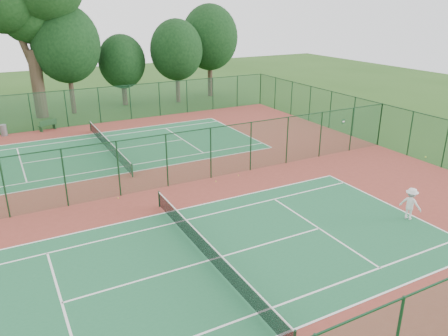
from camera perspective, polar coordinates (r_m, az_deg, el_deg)
The scene contains 16 objects.
ground at distance 27.75m, azimuth -10.26°, elevation -2.95°, with size 120.00×120.00×0.00m, color #274D18.
red_pad at distance 27.75m, azimuth -10.26°, elevation -2.94°, with size 40.00×36.00×0.01m, color maroon.
court_near at distance 20.29m, azimuth -2.00°, elevation -11.98°, with size 23.77×10.97×0.01m, color #1E623B.
court_far at distance 35.91m, azimuth -14.83°, elevation 2.21°, with size 23.77×10.97×0.01m, color #1F653C.
fence_north at distance 44.01m, azimuth -17.93°, elevation 7.60°, with size 40.00×0.09×3.50m.
fence_east at distance 37.85m, azimuth 19.69°, elevation 5.38°, with size 0.09×36.00×3.50m.
fence_divider at distance 27.10m, azimuth -10.50°, elevation 0.47°, with size 40.00×0.09×3.50m.
tennis_net_near at distance 20.01m, azimuth -2.02°, elevation -10.70°, with size 0.10×12.90×0.97m.
tennis_net_far at distance 35.75m, azimuth -14.90°, elevation 3.02°, with size 0.10×12.90×0.97m.
player_near at distance 25.51m, azimuth 23.18°, elevation -4.30°, with size 1.16×0.67×1.80m, color silver.
trash_bin at distance 43.20m, azimuth -26.83°, elevation 4.42°, with size 0.56×0.56×1.00m, color slate.
bench at distance 43.38m, azimuth -22.03°, elevation 5.25°, with size 1.72×1.12×1.03m.
stray_ball_a at distance 28.63m, azimuth -1.07°, elevation -1.74°, with size 0.07×0.07×0.07m, color #C9ED37.
stray_ball_b at distance 29.63m, azimuth 1.90°, elevation -0.96°, with size 0.06×0.06×0.06m, color yellow.
stray_ball_c at distance 26.97m, azimuth -13.66°, elevation -3.83°, with size 0.07×0.07×0.07m, color #CFDF33.
evergreen_row at distance 50.48m, azimuth -18.55°, elevation 7.05°, with size 39.00×5.00×12.00m, color black, non-canonical shape.
Camera 1 is at (-7.44, -24.39, 10.96)m, focal length 35.00 mm.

